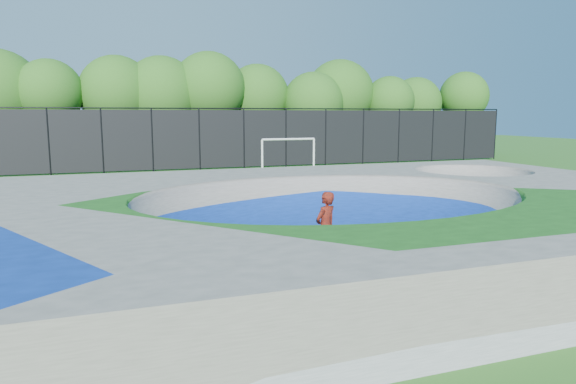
% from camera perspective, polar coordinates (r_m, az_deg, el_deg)
% --- Properties ---
extents(ground, '(120.00, 120.00, 0.00)m').
position_cam_1_polar(ground, '(14.42, 5.06, -5.97)').
color(ground, '#28601A').
rests_on(ground, ground).
extents(skate_deck, '(22.00, 14.00, 1.50)m').
position_cam_1_polar(skate_deck, '(14.25, 5.10, -3.05)').
color(skate_deck, gray).
rests_on(skate_deck, ground).
extents(skater, '(0.78, 0.68, 1.79)m').
position_cam_1_polar(skater, '(12.52, 4.20, -4.00)').
color(skater, '#B7260E').
rests_on(skater, ground).
extents(skateboard, '(0.78, 0.60, 0.05)m').
position_cam_1_polar(skateboard, '(12.74, 4.16, -7.82)').
color(skateboard, black).
rests_on(skateboard, ground).
extents(soccer_goal, '(3.37, 0.12, 2.23)m').
position_cam_1_polar(soccer_goal, '(30.43, 0.05, 4.73)').
color(soccer_goal, white).
rests_on(soccer_goal, ground).
extents(fence, '(48.09, 0.09, 4.04)m').
position_cam_1_polar(fence, '(34.20, -9.81, 5.96)').
color(fence, black).
rests_on(fence, ground).
extents(treeline, '(52.62, 6.66, 8.22)m').
position_cam_1_polar(treeline, '(39.32, -10.22, 10.52)').
color(treeline, '#4D3726').
rests_on(treeline, ground).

